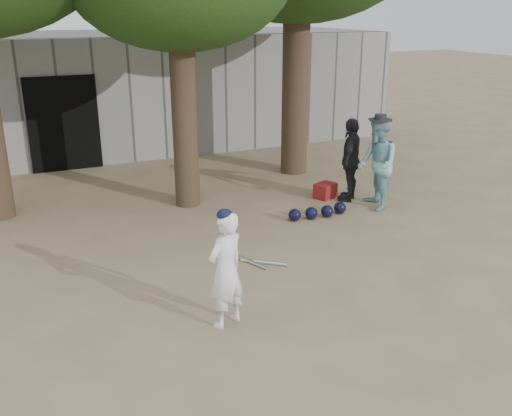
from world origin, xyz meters
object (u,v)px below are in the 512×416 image
spectator_blue (377,164)px  spectator_dark (351,160)px  red_bag (325,191)px  boy_player (226,270)px

spectator_blue → spectator_dark: bearing=-147.9°
spectator_dark → red_bag: (-0.37, 0.30, -0.68)m
red_bag → spectator_dark: bearing=-39.3°
boy_player → spectator_blue: size_ratio=0.84×
boy_player → red_bag: size_ratio=3.48×
spectator_dark → spectator_blue: bearing=62.6°
boy_player → spectator_blue: bearing=-170.2°
spectator_dark → red_bag: bearing=-82.1°
spectator_dark → red_bag: 0.83m
spectator_blue → red_bag: size_ratio=4.16×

